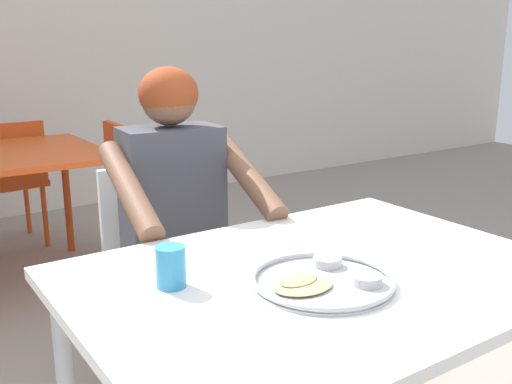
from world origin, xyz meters
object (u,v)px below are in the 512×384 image
Objects in this scene: table_background_red at (20,168)px; diner_foreground at (182,213)px; table_foreground at (320,298)px; chair_red_far at (8,175)px; drinking_cup at (171,265)px; chair_red_right at (139,183)px; thali_tray at (323,279)px; chair_foreground at (162,258)px.

diner_foreground is at bearing -81.21° from table_background_red.
table_foreground is 1.45× the size of chair_red_far.
chair_red_right reaches higher than drinking_cup.
chair_foreground is (0.05, 1.00, -0.28)m from thali_tray.
chair_red_far reaches higher than table_foreground.
chair_red_far is at bearing 92.60° from thali_tray.
diner_foreground is at bearing -94.30° from chair_foreground.
chair_red_right is 0.91m from chair_red_far.
table_background_red is at bearing 86.90° from drinking_cup.
chair_foreground is 1.00× the size of chair_red_far.
chair_red_far is at bearing 86.42° from drinking_cup.
table_foreground is 0.95m from chair_foreground.
drinking_cup reaches higher than table_background_red.
table_foreground is 1.41× the size of chair_red_right.
thali_tray is at bearing -85.15° from table_background_red.
diner_foreground reaches higher than chair_red_far.
chair_red_far is (-0.18, 2.78, -0.19)m from table_foreground.
diner_foreground is 2.09m from chair_red_far.
chair_red_right is at bearing 73.09° from diner_foreground.
table_foreground is at bearing -100.90° from chair_red_right.
chair_red_right reaches higher than table_background_red.
drinking_cup is 0.12× the size of chair_foreground.
drinking_cup is 0.11× the size of chair_red_right.
table_foreground reaches higher than table_background_red.
table_background_red is 1.09× the size of chair_red_right.
table_foreground is 3.58× the size of thali_tray.
table_foreground is at bearing -19.73° from drinking_cup.
thali_tray is 0.78m from diner_foreground.
chair_red_far reaches higher than table_background_red.
chair_foreground is at bearing 66.95° from drinking_cup.
table_foreground is 12.30× the size of drinking_cup.
thali_tray is at bearing -127.30° from table_foreground.
thali_tray is 1.03m from chair_foreground.
diner_foreground reaches higher than chair_foreground.
drinking_cup is at bearing -110.79° from chair_red_right.
table_background_red is at bearing -95.08° from chair_red_far.
diner_foreground reaches higher than table_foreground.
drinking_cup is at bearing -118.98° from diner_foreground.
thali_tray is 0.41× the size of chair_red_far.
drinking_cup is at bearing -113.05° from chair_foreground.
chair_red_far is (-0.13, 2.85, -0.27)m from thali_tray.
drinking_cup reaches higher than thali_tray.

